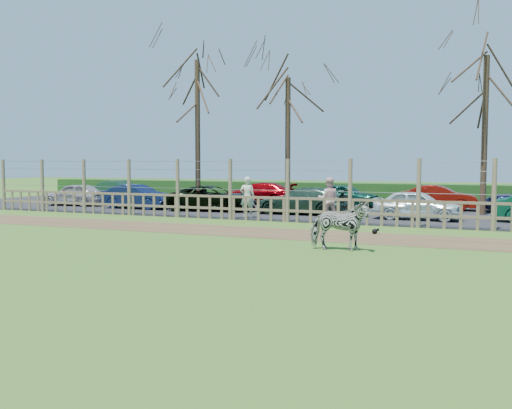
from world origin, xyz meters
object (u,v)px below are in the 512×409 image
at_px(visitor_a, 247,197).
at_px(tree_mid, 288,111).
at_px(tree_right, 486,96).
at_px(zebra, 339,226).
at_px(car_4, 417,205).
at_px(car_10, 345,195).
at_px(crow, 375,231).
at_px(car_3, 302,201).
at_px(tree_left, 197,98).
at_px(car_7, 121,191).
at_px(car_0, 75,194).
at_px(car_2, 213,198).
at_px(car_11, 439,198).
at_px(visitor_b, 328,199).
at_px(car_9, 258,193).
at_px(car_1, 137,197).

bearing_deg(visitor_a, tree_mid, -101.12).
bearing_deg(tree_right, zebra, -104.69).
bearing_deg(car_4, car_10, 39.43).
bearing_deg(crow, car_3, 128.21).
xyz_separation_m(tree_left, car_7, (-7.10, 3.12, -4.98)).
relative_size(car_0, car_10, 1.00).
relative_size(car_2, car_10, 1.23).
bearing_deg(car_3, car_7, -110.01).
height_order(tree_left, car_2, tree_left).
distance_m(tree_left, visitor_a, 7.56).
bearing_deg(car_3, car_10, 171.58).
distance_m(tree_right, car_11, 5.43).
bearing_deg(visitor_b, car_9, -67.54).
bearing_deg(car_2, car_0, 82.26).
distance_m(visitor_b, car_0, 15.00).
bearing_deg(car_1, car_2, -84.92).
height_order(visitor_a, crow, visitor_a).
xyz_separation_m(crow, car_9, (-8.63, 10.54, 0.54)).
height_order(car_0, car_9, same).
bearing_deg(tree_right, car_0, -172.27).
xyz_separation_m(crow, car_4, (0.68, 5.06, 0.54)).
distance_m(tree_mid, car_7, 12.53).
xyz_separation_m(tree_right, car_4, (-2.37, -3.38, -4.60)).
bearing_deg(car_7, car_4, -105.78).
distance_m(zebra, car_11, 14.41).
height_order(car_1, car_10, same).
bearing_deg(car_2, tree_right, -84.41).
relative_size(tree_right, car_1, 2.02).
xyz_separation_m(tree_right, car_1, (-16.09, -3.10, -4.60)).
bearing_deg(car_0, visitor_b, 74.95).
relative_size(zebra, visitor_a, 0.92).
height_order(car_3, car_9, same).
distance_m(car_0, car_7, 4.39).
distance_m(zebra, car_1, 15.82).
xyz_separation_m(car_1, car_2, (4.10, 0.31, 0.00)).
relative_size(car_1, car_11, 1.00).
distance_m(car_0, car_3, 12.92).
relative_size(crow, car_10, 0.07).
bearing_deg(visitor_b, visitor_a, -15.19).
distance_m(tree_right, car_10, 8.50).
distance_m(visitor_a, car_11, 10.16).
bearing_deg(car_11, car_7, 88.54).
bearing_deg(car_1, tree_right, -78.29).
bearing_deg(crow, visitor_a, 152.66).
height_order(zebra, car_3, zebra).
distance_m(car_9, car_11, 9.63).
height_order(zebra, car_2, zebra).
relative_size(tree_left, car_10, 2.24).
height_order(visitor_a, car_0, visitor_a).
bearing_deg(car_2, tree_mid, -60.04).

